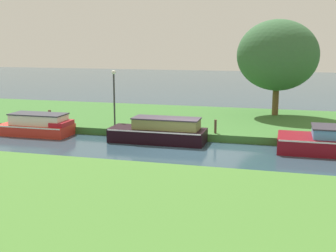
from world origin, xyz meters
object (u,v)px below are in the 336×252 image
object	(u,v)px
lamp_post	(114,91)
mooring_post_near	(50,117)
red_cruiser	(38,125)
willow_tree_left	(277,55)
black_barge	(160,132)
mooring_post_far	(215,126)

from	to	relation	value
lamp_post	mooring_post_near	size ratio (longest dim) A/B	3.78
red_cruiser	willow_tree_left	xyz separation A→B (m)	(12.87, 7.94, 3.80)
lamp_post	mooring_post_near	bearing A→B (deg)	-169.67
mooring_post_near	black_barge	bearing A→B (deg)	-9.58
lamp_post	mooring_post_far	bearing A→B (deg)	-6.59
willow_tree_left	lamp_post	world-z (taller)	willow_tree_left
willow_tree_left	mooring_post_far	distance (m)	8.16
mooring_post_near	mooring_post_far	bearing A→B (deg)	0.00
willow_tree_left	mooring_post_far	xyz separation A→B (m)	(-2.90, -6.73, -3.58)
red_cruiser	willow_tree_left	world-z (taller)	willow_tree_left
mooring_post_near	willow_tree_left	bearing A→B (deg)	27.75
willow_tree_left	mooring_post_near	bearing A→B (deg)	-152.25
red_cruiser	mooring_post_near	xyz separation A→B (m)	(0.07, 1.21, 0.28)
black_barge	red_cruiser	distance (m)	7.22
mooring_post_far	black_barge	bearing A→B (deg)	-156.28
red_cruiser	willow_tree_left	size ratio (longest dim) A/B	0.65
mooring_post_near	mooring_post_far	distance (m)	9.89
red_cruiser	mooring_post_near	bearing A→B (deg)	86.56
willow_tree_left	lamp_post	size ratio (longest dim) A/B	1.94
willow_tree_left	mooring_post_far	bearing A→B (deg)	-113.32
black_barge	red_cruiser	bearing A→B (deg)	180.00
mooring_post_far	red_cruiser	bearing A→B (deg)	-173.10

